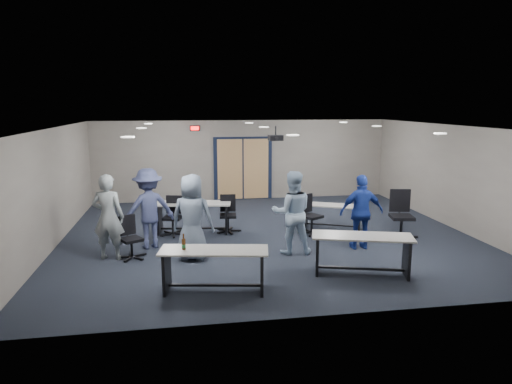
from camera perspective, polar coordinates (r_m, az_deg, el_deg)
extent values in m
plane|color=#1C232D|center=(11.51, 1.41, -5.40)|extent=(10.00, 10.00, 0.00)
cube|color=gray|center=(15.60, -1.66, 4.00)|extent=(10.00, 0.04, 2.70)
cube|color=gray|center=(6.95, 8.43, -5.01)|extent=(10.00, 0.04, 2.70)
cube|color=gray|center=(11.40, -24.09, 0.43)|extent=(0.04, 9.00, 2.70)
cube|color=gray|center=(13.09, 23.48, 1.74)|extent=(0.04, 9.00, 2.70)
cube|color=white|center=(11.06, 1.47, 8.14)|extent=(10.00, 9.00, 0.04)
cube|color=black|center=(15.61, -1.64, 2.90)|extent=(2.00, 0.06, 2.20)
cube|color=tan|center=(15.54, -3.28, 2.84)|extent=(0.85, 0.04, 2.05)
cube|color=tan|center=(15.66, 0.00, 2.92)|extent=(0.85, 0.04, 2.05)
cube|color=black|center=(15.33, -7.66, 7.91)|extent=(0.32, 0.05, 0.18)
cube|color=#FF0C0C|center=(15.30, -7.65, 7.90)|extent=(0.26, 0.02, 0.12)
cylinder|color=black|center=(11.61, 2.47, 7.68)|extent=(0.04, 0.04, 0.24)
cube|color=black|center=(11.63, 2.46, 6.79)|extent=(0.35, 0.30, 0.14)
cylinder|color=black|center=(11.48, 2.62, 6.74)|extent=(0.08, 0.03, 0.08)
cube|color=#A7A49E|center=(8.01, -5.29, -7.27)|extent=(1.96, 0.94, 0.03)
cube|color=black|center=(8.26, -11.10, -9.67)|extent=(0.15, 0.57, 0.73)
cube|color=black|center=(8.10, 0.74, -9.88)|extent=(0.15, 0.57, 0.73)
cube|color=black|center=(8.23, -5.21, -11.52)|extent=(1.66, 0.34, 0.04)
cube|color=#A7A49E|center=(8.99, 13.14, -5.41)|extent=(2.01, 1.15, 0.03)
cube|color=black|center=(9.05, 7.66, -7.66)|extent=(0.21, 0.57, 0.74)
cube|color=black|center=(9.24, 18.31, -7.76)|extent=(0.21, 0.57, 0.74)
cube|color=black|center=(9.19, 12.97, -9.31)|extent=(1.64, 0.53, 0.04)
cube|color=#A7A49E|center=(11.68, -7.91, -1.42)|extent=(1.98, 0.89, 0.03)
cube|color=black|center=(11.89, -11.95, -3.26)|extent=(0.13, 0.59, 0.74)
cube|color=black|center=(11.70, -3.71, -3.26)|extent=(0.13, 0.59, 0.74)
cube|color=black|center=(11.83, -7.83, -4.51)|extent=(1.69, 0.28, 0.04)
cube|color=#A7A49E|center=(12.15, 9.59, -1.65)|extent=(1.65, 1.11, 0.03)
cube|color=black|center=(12.29, 6.31, -2.93)|extent=(0.23, 0.46, 0.61)
cube|color=black|center=(12.19, 12.81, -3.27)|extent=(0.23, 0.46, 0.61)
cube|color=black|center=(12.28, 9.51, -4.09)|extent=(1.29, 0.60, 0.03)
cylinder|color=red|center=(12.10, 12.48, -1.49)|extent=(0.07, 0.07, 0.10)
imported|color=#909A9D|center=(10.05, -17.98, -2.99)|extent=(0.75, 0.57, 1.83)
imported|color=slate|center=(9.63, -7.98, -3.15)|extent=(1.03, 0.82, 1.83)
imported|color=#ACC8E4|center=(9.98, 4.53, -2.57)|extent=(0.95, 0.77, 1.83)
imported|color=#1B3497|center=(10.55, 13.05, -2.45)|extent=(1.01, 0.45, 1.70)
imported|color=#3D456F|center=(10.61, -13.29, -2.02)|extent=(1.34, 1.03, 1.83)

